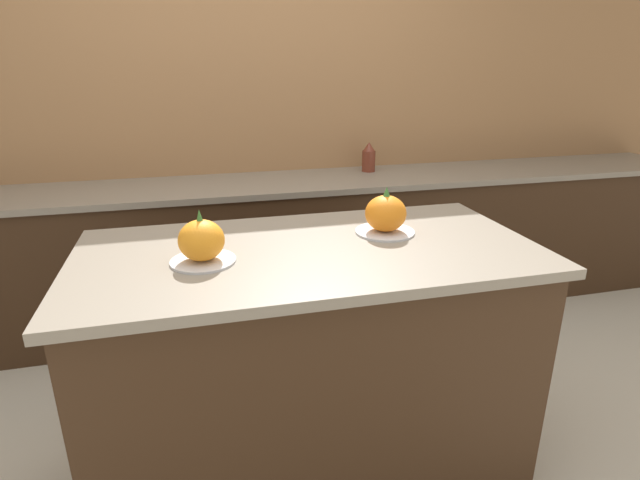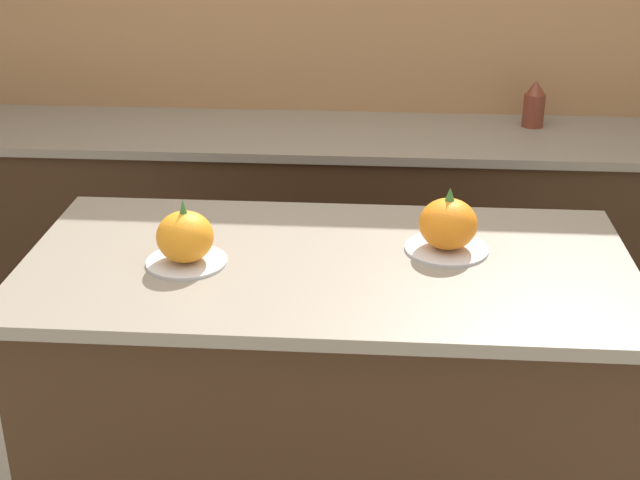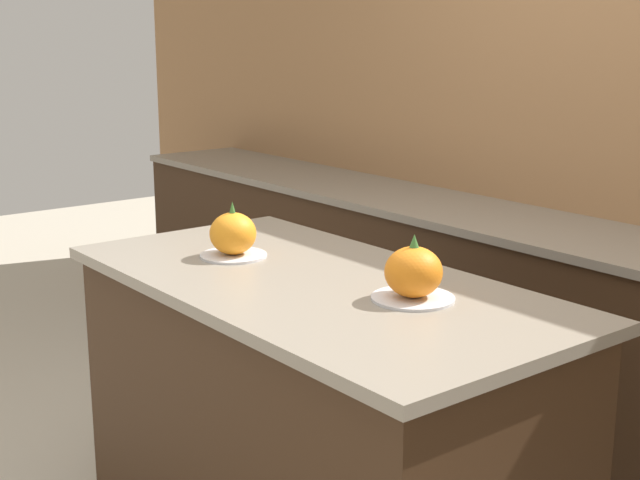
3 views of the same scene
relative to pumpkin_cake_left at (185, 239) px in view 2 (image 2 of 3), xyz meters
name	(u,v)px [view 2 (image 2 of 3)]	position (x,y,z in m)	size (l,w,h in m)	color
wall_back	(353,25)	(0.36, 1.71, 0.23)	(8.00, 0.06, 2.50)	#9E7047
kitchen_island	(327,413)	(0.36, 0.04, -0.54)	(1.59, 0.80, 0.96)	#382314
back_counter	(348,233)	(0.36, 1.38, -0.58)	(6.00, 0.60, 0.89)	#382314
pumpkin_cake_left	(185,239)	(0.00, 0.00, 0.00)	(0.21, 0.21, 0.18)	silver
pumpkin_cake_right	(448,226)	(0.68, 0.13, 0.00)	(0.22, 0.22, 0.18)	silver
bottle_tall	(534,105)	(1.11, 1.52, -0.05)	(0.09, 0.09, 0.19)	maroon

